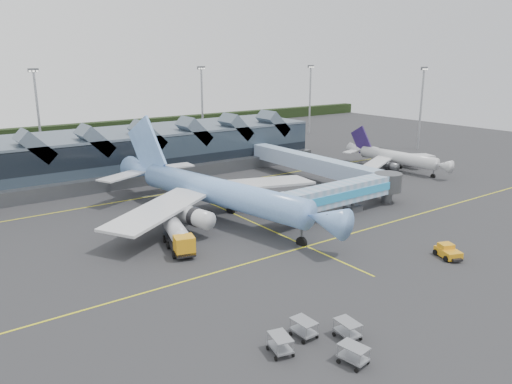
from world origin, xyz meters
TOP-DOWN VIEW (x-y plane):
  - ground at (0.00, 0.00)m, footprint 260.00×260.00m
  - taxi_stripes at (0.00, 10.00)m, footprint 120.00×60.00m
  - tree_line_far at (0.00, 110.00)m, footprint 260.00×4.00m
  - terminal at (-5.07, 47.35)m, footprint 90.00×22.25m
  - light_masts at (21.00, 62.80)m, footprint 132.40×42.56m
  - main_airliner at (-3.76, 10.13)m, footprint 41.07×47.87m
  - regional_jet at (48.08, 16.42)m, footprint 24.90×27.16m
  - jet_bridge at (15.70, -0.42)m, footprint 27.86×4.80m
  - fuel_truck at (-14.53, 1.68)m, footprint 4.81×10.06m
  - pushback_tug at (12.17, -21.54)m, footprint 3.38×4.21m
  - baggage_carts at (-15.33, -27.19)m, footprint 8.53×8.15m

SIDE VIEW (x-z plane):
  - ground at x=0.00m, z-range 0.00..0.00m
  - taxi_stripes at x=0.00m, z-range 0.00..0.01m
  - pushback_tug at x=12.17m, z-range -0.09..1.61m
  - baggage_carts at x=-15.33m, z-range 0.11..1.81m
  - fuel_truck at x=-14.53m, z-range 0.20..3.57m
  - tree_line_far at x=0.00m, z-range 0.00..4.00m
  - regional_jet at x=48.08m, z-range -1.70..7.62m
  - jet_bridge at x=15.70m, z-range 0.82..6.24m
  - main_airliner at x=-3.76m, z-range -3.19..12.27m
  - terminal at x=-5.07m, z-range -1.38..11.14m
  - light_masts at x=21.00m, z-range 1.26..23.71m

